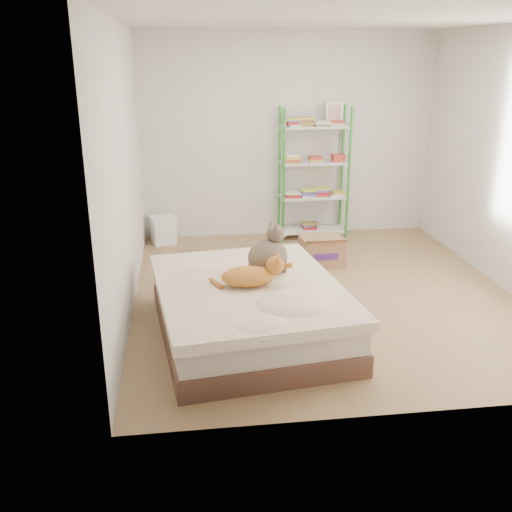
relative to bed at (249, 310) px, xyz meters
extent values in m
cube|color=#997B59|center=(0.86, 0.82, -0.24)|extent=(3.80, 4.20, 0.01)
cube|color=silver|center=(0.86, 0.82, 2.36)|extent=(3.80, 4.20, 0.01)
cube|color=silver|center=(0.86, 2.92, 1.06)|extent=(3.80, 0.01, 2.60)
cube|color=silver|center=(0.86, -1.28, 1.06)|extent=(3.80, 0.01, 2.60)
cube|color=silver|center=(-1.04, 0.82, 1.06)|extent=(0.01, 4.20, 2.60)
cube|color=brown|center=(0.00, 0.00, -0.15)|extent=(1.69, 2.01, 0.18)
cube|color=beige|center=(0.00, 0.00, 0.05)|extent=(1.64, 1.95, 0.20)
cube|color=beige|center=(0.00, 0.00, 0.19)|extent=(1.72, 2.05, 0.09)
cylinder|color=green|center=(0.74, 2.54, 0.61)|extent=(0.04, 0.04, 1.70)
cylinder|color=green|center=(0.74, 2.86, 0.61)|extent=(0.04, 0.04, 1.70)
cylinder|color=green|center=(1.58, 2.54, 0.61)|extent=(0.04, 0.04, 1.70)
cylinder|color=green|center=(1.58, 2.86, 0.61)|extent=(0.04, 0.04, 1.70)
cube|color=silver|center=(1.16, 2.70, -0.14)|extent=(0.86, 0.34, 0.02)
cube|color=silver|center=(1.16, 2.70, 0.31)|extent=(0.86, 0.34, 0.02)
cube|color=silver|center=(1.16, 2.70, 0.76)|extent=(0.86, 0.34, 0.02)
cube|color=silver|center=(1.16, 2.70, 1.21)|extent=(0.86, 0.34, 0.02)
cube|color=red|center=(1.16, 2.70, -0.08)|extent=(0.20, 0.16, 0.09)
cube|color=red|center=(0.86, 2.70, 0.37)|extent=(0.20, 0.16, 0.09)
cube|color=red|center=(1.06, 2.70, 0.37)|extent=(0.20, 0.16, 0.09)
cube|color=red|center=(1.26, 2.70, 0.37)|extent=(0.20, 0.16, 0.09)
cube|color=red|center=(1.46, 2.70, 0.37)|extent=(0.20, 0.16, 0.09)
cube|color=red|center=(0.86, 2.70, 0.82)|extent=(0.20, 0.16, 0.09)
cube|color=red|center=(1.16, 2.70, 0.82)|extent=(0.20, 0.16, 0.09)
cube|color=red|center=(1.46, 2.70, 0.82)|extent=(0.20, 0.16, 0.09)
cube|color=red|center=(0.86, 2.70, 1.27)|extent=(0.20, 0.16, 0.09)
cube|color=red|center=(1.06, 2.70, 1.27)|extent=(0.20, 0.16, 0.09)
cube|color=red|center=(1.26, 2.70, 1.27)|extent=(0.20, 0.16, 0.09)
cube|color=red|center=(1.46, 2.70, 1.27)|extent=(0.20, 0.16, 0.09)
cube|color=white|center=(1.42, 2.75, 1.36)|extent=(0.22, 0.08, 0.28)
cube|color=#CA4F35|center=(1.42, 2.74, 1.36)|extent=(0.17, 0.05, 0.21)
cube|color=tan|center=(1.04, 1.65, -0.07)|extent=(0.48, 0.39, 0.33)
cube|color=#4A237F|center=(1.03, 1.45, -0.08)|extent=(0.29, 0.02, 0.07)
cube|color=tan|center=(1.04, 1.46, 0.09)|extent=(0.48, 0.15, 0.11)
cube|color=white|center=(-0.79, 2.67, -0.08)|extent=(0.34, 0.31, 0.33)
cube|color=white|center=(-0.79, 2.67, 0.10)|extent=(0.37, 0.35, 0.03)
camera|label=1|loc=(-0.51, -4.42, 2.07)|focal=40.00mm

